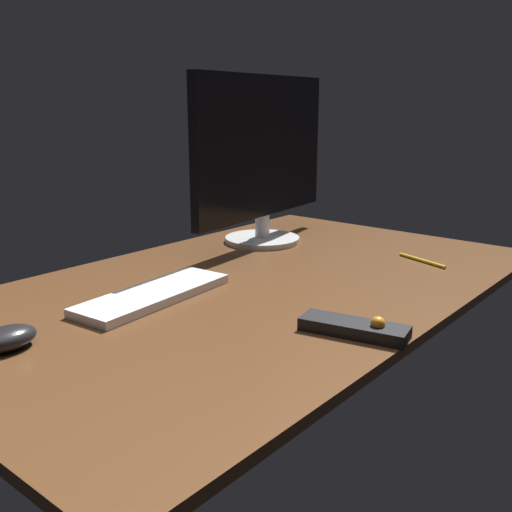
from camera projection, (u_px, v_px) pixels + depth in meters
desk at (254, 286)px, 130.43cm from camera, size 140.00×84.00×2.00cm
monitor at (262, 158)px, 161.46cm from camera, size 59.39×21.41×46.30cm
keyboard at (154, 295)px, 118.79cm from camera, size 36.13×14.58×1.83cm
computer_mouse at (7, 338)px, 94.31cm from camera, size 9.94×6.66×3.77cm
media_remote at (355, 328)px, 100.49cm from camera, size 9.75×19.65×3.94cm
pen at (422, 260)px, 146.39cm from camera, size 5.57×14.40×0.83cm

